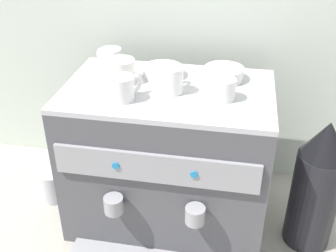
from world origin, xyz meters
name	(u,v)px	position (x,y,z in m)	size (l,w,h in m)	color
ground_plane	(168,212)	(0.00, 0.00, 0.00)	(4.00, 4.00, 0.00)	#9E998E
tiled_backsplash_wall	(184,27)	(0.00, 0.31, 0.57)	(2.80, 0.03, 1.14)	silver
espresso_machine	(168,157)	(0.00, 0.00, 0.24)	(0.61, 0.49, 0.48)	#4C4C51
ceramic_cup_0	(223,89)	(0.16, -0.04, 0.51)	(0.07, 0.09, 0.06)	white
ceramic_cup_1	(123,88)	(-0.11, -0.09, 0.51)	(0.08, 0.10, 0.07)	white
ceramic_cup_2	(173,79)	(0.02, -0.02, 0.52)	(0.06, 0.10, 0.08)	white
ceramic_cup_3	(110,59)	(-0.20, 0.10, 0.51)	(0.10, 0.08, 0.07)	white
ceramic_cup_4	(121,70)	(-0.15, 0.02, 0.51)	(0.09, 0.11, 0.07)	white
ceramic_bowl_0	(224,74)	(0.15, 0.09, 0.50)	(0.12, 0.12, 0.04)	white
ceramic_bowl_1	(163,71)	(-0.03, 0.08, 0.49)	(0.12, 0.12, 0.03)	white
coffee_grinder	(317,186)	(0.46, -0.04, 0.21)	(0.14, 0.14, 0.43)	black
milk_pitcher	(54,186)	(-0.42, 0.00, 0.06)	(0.08, 0.08, 0.11)	#B7B7BC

